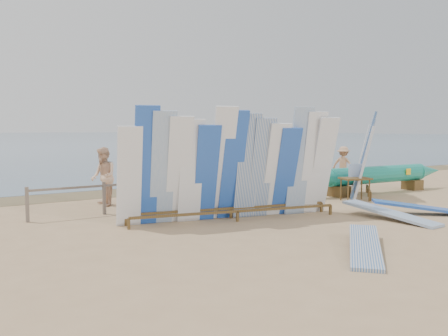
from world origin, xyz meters
TOP-DOWN VIEW (x-y plane):
  - ground at (0.00, 0.00)m, footprint 160.00×160.00m
  - wet_sand_strip at (0.00, 7.20)m, footprint 40.00×2.60m
  - fence at (0.00, 3.00)m, footprint 12.08×0.08m
  - main_surfboard_rack at (-1.45, 0.37)m, footprint 5.90×2.05m
  - side_surfboard_rack at (4.68, 1.42)m, footprint 2.30×2.20m
  - outrigger_canoe at (5.89, 1.71)m, footprint 7.02×1.02m
  - vendor_table at (3.69, 0.85)m, footprint 1.08×0.92m
  - flat_board_b at (1.98, -1.82)m, footprint 0.68×2.72m
  - flat_board_e at (-1.17, -3.66)m, footprint 2.38×2.22m
  - flat_board_d at (3.37, -1.85)m, footprint 2.38×2.20m
  - beach_chair_left at (-0.41, 4.03)m, footprint 0.68×0.69m
  - beach_chair_right at (0.69, 3.98)m, footprint 0.69×0.71m
  - stroller at (2.59, 4.02)m, footprint 0.59×0.77m
  - beachgoer_9 at (3.88, 5.99)m, footprint 1.30×0.94m
  - beachgoer_extra_0 at (7.39, 4.76)m, footprint 0.80×1.10m
  - beachgoer_10 at (4.77, 4.87)m, footprint 1.11×0.97m
  - beachgoer_8 at (4.65, 3.60)m, footprint 0.49×0.94m
  - beachgoer_7 at (3.64, 4.98)m, footprint 0.51×0.67m
  - beachgoer_3 at (-0.11, 5.44)m, footprint 0.48×1.13m
  - beachgoer_4 at (0.16, 5.02)m, footprint 0.73×1.01m
  - beachgoer_6 at (3.71, 4.24)m, footprint 0.54×0.94m
  - beachgoer_2 at (-3.53, 4.40)m, footprint 0.49×0.91m

SIDE VIEW (x-z plane):
  - ground at x=0.00m, z-range 0.00..0.00m
  - wet_sand_strip at x=0.00m, z-range -0.01..0.01m
  - flat_board_b at x=1.98m, z-range -0.17..0.17m
  - flat_board_e at x=-1.17m, z-range -0.13..0.13m
  - flat_board_d at x=3.37m, z-range -0.19..0.19m
  - beach_chair_left at x=-0.41m, z-range -0.19..0.71m
  - beach_chair_right at x=0.69m, z-range -0.19..0.72m
  - stroller at x=2.59m, z-range -0.10..0.87m
  - vendor_table at x=3.69m, z-range -0.20..1.02m
  - fence at x=0.00m, z-range 0.18..1.08m
  - outrigger_canoe at x=5.89m, z-range 0.14..1.13m
  - beachgoer_extra_0 at x=7.39m, z-range 0.00..1.58m
  - beachgoer_4 at x=0.16m, z-range 0.00..1.59m
  - beachgoer_7 at x=3.64m, z-range 0.00..1.62m
  - beachgoer_3 at x=-0.11m, z-range 0.00..1.73m
  - beachgoer_10 at x=4.77m, z-range 0.00..1.78m
  - beachgoer_2 at x=-3.53m, z-range 0.00..1.81m
  - beachgoer_6 at x=3.71m, z-range 0.00..1.84m
  - beachgoer_9 at x=3.88m, z-range 0.00..1.86m
  - beachgoer_8 at x=4.65m, z-range 0.00..1.89m
  - side_surfboard_rack at x=4.68m, z-range -0.15..2.77m
  - main_surfboard_rack at x=-1.45m, z-range -0.15..2.80m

